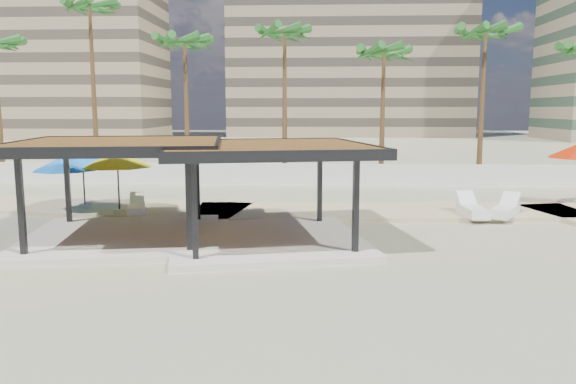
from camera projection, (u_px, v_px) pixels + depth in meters
The scene contains 18 objects.
ground at pixel (349, 256), 16.71m from camera, with size 200.00×200.00×0.00m, color tan.
promenade at pixel (385, 209), 24.18m from camera, with size 44.45×7.97×0.24m.
boundary_wall at pixel (334, 174), 32.43m from camera, with size 56.00×0.30×1.20m, color silver.
building_west at pixel (43, 35), 83.81m from camera, with size 34.00×16.00×32.40m.
building_mid at pixel (348, 48), 91.48m from camera, with size 38.00×16.00×30.40m.
pavilion_central at pixel (266, 184), 18.12m from camera, with size 7.67×7.67×3.25m.
pavilion_west at pixel (121, 181), 18.54m from camera, with size 7.51×7.51×3.33m.
umbrella_a at pixel (65, 163), 22.70m from camera, with size 2.62×2.62×2.32m.
umbrella_b at pixel (117, 159), 22.56m from camera, with size 3.10×3.10×2.53m.
umbrella_f at pixel (82, 157), 23.79m from camera, with size 3.53×3.53×2.51m.
lounger_a at pixel (137, 208), 22.86m from camera, with size 1.08×1.99×0.72m.
lounger_b at pixel (505, 210), 22.10m from camera, with size 1.74×2.24×0.83m.
lounger_c at pixel (472, 210), 22.17m from camera, with size 0.85×2.26×0.84m.
palm_b at pixel (90, 14), 34.48m from camera, with size 3.00×3.00×11.42m.
palm_c at pixel (185, 48), 33.88m from camera, with size 3.00×3.00×9.18m.
palm_d at pixel (285, 39), 34.28m from camera, with size 3.00×3.00×9.81m.
palm_e at pixel (384, 58), 33.66m from camera, with size 3.00×3.00×8.51m.
palm_f at pixel (485, 39), 33.39m from camera, with size 3.00×3.00×9.67m.
Camera 1 is at (-0.97, -16.33, 4.33)m, focal length 35.00 mm.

